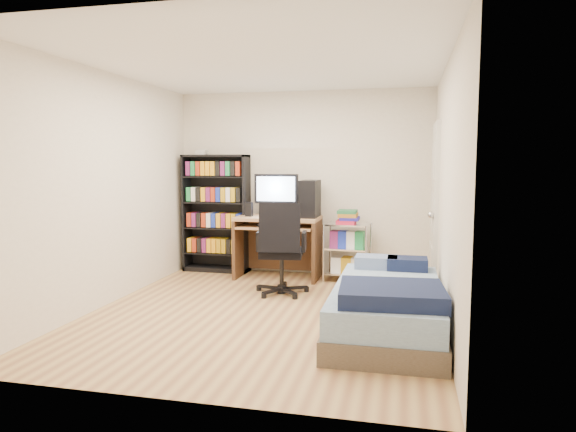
% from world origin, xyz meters
% --- Properties ---
extents(room, '(3.58, 4.08, 2.58)m').
position_xyz_m(room, '(0.00, 0.00, 1.25)').
color(room, tan).
rests_on(room, ground).
extents(media_shelf, '(0.92, 0.31, 1.71)m').
position_xyz_m(media_shelf, '(-1.21, 1.84, 0.84)').
color(media_shelf, black).
rests_on(media_shelf, room).
extents(computer_desk, '(1.10, 0.64, 1.38)m').
position_xyz_m(computer_desk, '(-0.14, 1.66, 0.75)').
color(computer_desk, tan).
rests_on(computer_desk, room).
extents(office_chair, '(0.72, 0.72, 1.09)m').
position_xyz_m(office_chair, '(-0.01, 0.77, 0.35)').
color(office_chair, black).
rests_on(office_chair, room).
extents(wire_cart, '(0.61, 0.46, 0.92)m').
position_xyz_m(wire_cart, '(0.66, 1.64, 0.60)').
color(wire_cart, silver).
rests_on(wire_cart, room).
extents(bed, '(0.97, 1.94, 0.55)m').
position_xyz_m(bed, '(1.25, -0.32, 0.24)').
color(bed, brown).
rests_on(bed, room).
extents(door, '(0.12, 0.80, 2.00)m').
position_xyz_m(door, '(1.72, 1.35, 1.00)').
color(door, silver).
rests_on(door, room).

